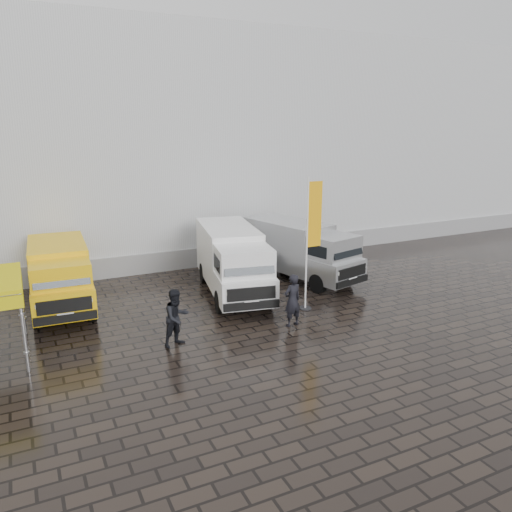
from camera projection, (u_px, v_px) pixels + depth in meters
The scene contains 10 objects.
ground at pixel (300, 313), 19.59m from camera, with size 120.00×120.00×0.00m, color black.
exhibition_hall at pixel (205, 143), 32.83m from camera, with size 44.00×16.00×12.00m, color silver.
hall_plinth at pixel (258, 250), 27.23m from camera, with size 44.00×0.15×1.00m, color gray.
van_yellow at pixel (60, 278), 19.70m from camera, with size 2.15×5.59×2.58m, color yellow, non-canonical shape.
van_white at pixel (233, 263), 21.43m from camera, with size 2.18×6.54×2.84m, color white, non-canonical shape.
van_silver at pixel (301, 252), 23.60m from camera, with size 2.06×6.17×2.67m, color #B5B8BA, non-canonical shape.
flagpole at pixel (311, 236), 19.36m from camera, with size 0.88×0.50×5.30m.
wheelie_bin at pixel (301, 248), 27.66m from camera, with size 0.65×0.65×1.07m, color black.
person_front at pixel (292, 300), 18.11m from camera, with size 0.72×0.47×1.97m, color black.
person_tent at pixel (177, 318), 16.52m from camera, with size 0.95×0.74×1.96m, color black.
Camera 1 is at (-9.53, -15.80, 7.18)m, focal length 35.00 mm.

